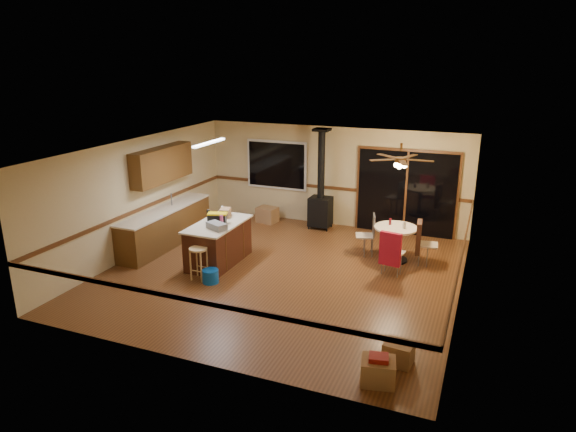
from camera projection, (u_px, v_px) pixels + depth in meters
The scene contains 35 objects.
floor at pixel (283, 273), 10.69m from camera, with size 7.00×7.00×0.00m, color brown.
ceiling at pixel (282, 149), 9.91m from camera, with size 7.00×7.00×0.00m, color silver.
wall_back at pixel (334, 177), 13.40m from camera, with size 7.00×7.00×0.00m, color tan.
wall_front at pixel (187, 281), 7.20m from camera, with size 7.00×7.00×0.00m, color tan.
wall_left at pixel (139, 196), 11.55m from camera, with size 7.00×7.00×0.00m, color tan.
wall_right at pixel (465, 235), 9.05m from camera, with size 7.00×7.00×0.00m, color tan.
chair_rail at pixel (282, 227), 10.39m from camera, with size 7.00×7.00×0.08m, color #522C14, non-canonical shape.
window at pixel (277, 165), 13.86m from camera, with size 1.72×0.10×1.32m, color black.
sliding_door at pixel (406, 193), 12.75m from camera, with size 2.52×0.10×2.10m, color black.
lower_cabinets at pixel (166, 228), 12.14m from camera, with size 0.60×3.00×0.86m, color #5A3716.
countertop at pixel (165, 209), 12.01m from camera, with size 0.64×3.04×0.04m, color beige.
upper_cabinets at pixel (162, 165), 11.93m from camera, with size 0.35×2.00×0.80m, color #5A3716.
kitchen_island at pixel (219, 243), 11.09m from camera, with size 0.88×1.68×0.90m.
wood_stove at pixel (321, 201), 13.24m from camera, with size 0.55×0.50×2.52m.
ceiling_fan at pixel (400, 162), 10.67m from camera, with size 0.24×0.24×0.55m.
fluorescent_strip at pixel (209, 143), 10.83m from camera, with size 0.10×1.20×0.04m, color white.
toolbox_grey at pixel (217, 226), 10.56m from camera, with size 0.44×0.24×0.14m, color slate.
toolbox_black at pixel (218, 219), 10.92m from camera, with size 0.36×0.19×0.20m, color black.
toolbox_yellow_lid at pixel (217, 214), 10.88m from camera, with size 0.41×0.22×0.03m, color gold.
box_on_island at pixel (225, 213), 11.35m from camera, with size 0.22×0.29×0.20m, color olive.
bottle_dark at pixel (208, 215), 11.07m from camera, with size 0.07×0.07×0.25m, color black.
bottle_pink at pixel (222, 220), 10.81m from camera, with size 0.07×0.07×0.22m, color #D84C8C.
bottle_white at pixel (222, 210), 11.63m from camera, with size 0.05×0.05×0.16m, color white.
bar_stool at pixel (199, 264), 10.29m from camera, with size 0.37×0.37×0.67m, color tan.
blue_bucket at pixel (211, 276), 10.18m from camera, with size 0.33×0.33×0.27m, color blue.
dining_table at pixel (395, 238), 11.17m from camera, with size 0.94×0.94×0.78m.
glass_red at pixel (390, 222), 11.22m from camera, with size 0.05×0.05×0.15m, color #590C14.
glass_cream at pixel (404, 225), 10.96m from camera, with size 0.07×0.07×0.16m, color beige.
chair_left at pixel (370, 230), 11.48m from camera, with size 0.50×0.50×0.51m.
chair_near at pixel (391, 249), 10.35m from camera, with size 0.49×0.52×0.70m.
chair_right at pixel (420, 237), 10.99m from camera, with size 0.50×0.47×0.70m.
box_under_window at pixel (267, 215), 13.88m from camera, with size 0.52×0.42×0.42m, color olive.
box_corner_a at pixel (378, 371), 7.04m from camera, with size 0.47×0.39×0.35m, color olive.
box_corner_b at pixel (398, 353), 7.50m from camera, with size 0.41×0.35×0.33m, color olive.
box_small_red at pixel (379, 358), 6.98m from camera, with size 0.27×0.22×0.07m, color maroon.
Camera 1 is at (3.78, -9.09, 4.32)m, focal length 32.00 mm.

